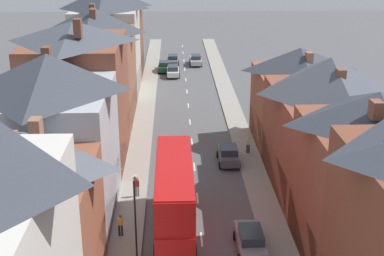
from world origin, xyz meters
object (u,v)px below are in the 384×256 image
(double_decker_bus_lead, at_px, (174,197))
(street_lamp, at_px, (135,213))
(car_near_silver, at_px, (250,240))
(car_parked_right_a, at_px, (164,66))
(car_parked_left_a, at_px, (173,60))
(pedestrian_mid_right, at_px, (137,186))
(car_near_blue, at_px, (228,154))
(pedestrian_far_left, at_px, (248,144))
(car_mid_black, at_px, (196,60))
(car_parked_left_b, at_px, (173,71))
(pedestrian_mid_left, at_px, (120,224))

(double_decker_bus_lead, xyz_separation_m, street_lamp, (-2.44, -2.79, 0.43))
(car_near_silver, relative_size, car_parked_right_a, 1.05)
(car_parked_left_a, relative_size, pedestrian_mid_right, 2.60)
(car_parked_right_a, bearing_deg, car_near_silver, -82.71)
(car_near_blue, bearing_deg, car_near_silver, -90.00)
(pedestrian_far_left, height_order, street_lamp, street_lamp)
(car_near_blue, distance_m, car_mid_black, 38.34)
(street_lamp, bearing_deg, car_parked_left_b, 86.95)
(double_decker_bus_lead, height_order, car_parked_right_a, double_decker_bus_lead)
(car_mid_black, height_order, pedestrian_mid_left, pedestrian_mid_left)
(car_near_silver, distance_m, pedestrian_far_left, 16.38)
(pedestrian_far_left, bearing_deg, double_decker_bus_lead, -116.57)
(car_near_silver, relative_size, pedestrian_far_left, 2.70)
(pedestrian_far_left, bearing_deg, car_parked_right_a, 104.37)
(car_parked_right_a, distance_m, car_mid_black, 6.41)
(car_near_silver, height_order, car_mid_black, car_near_silver)
(pedestrian_mid_left, xyz_separation_m, street_lamp, (1.25, -2.49, 2.21))
(car_mid_black, relative_size, car_parked_left_b, 1.09)
(car_parked_left_a, relative_size, street_lamp, 0.76)
(car_parked_right_a, relative_size, car_mid_black, 0.91)
(car_parked_left_a, relative_size, car_mid_black, 0.93)
(car_near_silver, distance_m, street_lamp, 7.75)
(car_parked_left_a, bearing_deg, car_near_silver, -84.65)
(street_lamp, bearing_deg, pedestrian_mid_left, 116.72)
(car_near_blue, distance_m, car_parked_left_a, 38.36)
(car_near_blue, distance_m, pedestrian_far_left, 2.85)
(double_decker_bus_lead, relative_size, car_mid_black, 2.39)
(double_decker_bus_lead, distance_m, car_parked_left_a, 50.05)
(car_parked_left_b, height_order, pedestrian_mid_left, pedestrian_mid_left)
(double_decker_bus_lead, relative_size, car_parked_right_a, 2.62)
(car_near_blue, relative_size, car_parked_left_a, 0.94)
(pedestrian_far_left, relative_size, street_lamp, 0.29)
(car_parked_left_b, distance_m, street_lamp, 46.07)
(double_decker_bus_lead, bearing_deg, street_lamp, -131.21)
(pedestrian_mid_left, relative_size, pedestrian_mid_right, 1.00)
(double_decker_bus_lead, distance_m, car_near_blue, 13.08)
(car_near_blue, xyz_separation_m, street_lamp, (-7.35, -14.75, 2.41))
(car_parked_right_a, relative_size, pedestrian_mid_right, 2.56)
(double_decker_bus_lead, xyz_separation_m, pedestrian_far_left, (6.96, 13.92, -1.78))
(car_near_silver, height_order, pedestrian_mid_left, pedestrian_mid_left)
(car_near_blue, bearing_deg, double_decker_bus_lead, -112.31)
(car_near_blue, height_order, car_parked_right_a, car_near_blue)
(car_near_silver, xyz_separation_m, car_parked_left_a, (-4.90, 52.33, 0.01))
(car_near_blue, bearing_deg, car_parked_left_b, 98.93)
(car_mid_black, xyz_separation_m, car_parked_left_b, (-3.60, -7.13, -0.00))
(street_lamp, bearing_deg, car_parked_right_a, 88.65)
(car_near_silver, bearing_deg, pedestrian_far_left, 82.79)
(street_lamp, bearing_deg, double_decker_bus_lead, 48.79)
(car_mid_black, bearing_deg, pedestrian_mid_left, -98.21)
(car_parked_right_a, distance_m, pedestrian_far_left, 33.26)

